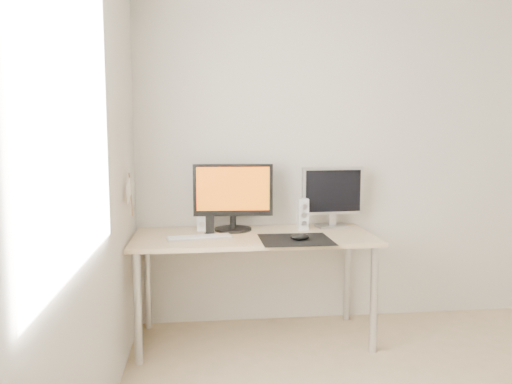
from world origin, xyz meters
TOP-DOWN VIEW (x-y plane):
  - wall_back at (0.00, 1.75)m, footprint 3.50×0.00m
  - wall_left at (-1.75, 0.00)m, footprint 0.00×3.50m
  - window_pane at (-1.74, 0.00)m, footprint 0.00×1.30m
  - mousepad at (-0.68, 1.19)m, footprint 0.45×0.40m
  - mouse at (-0.66, 1.16)m, footprint 0.12×0.07m
  - desk at (-0.93, 1.38)m, footprint 1.60×0.70m
  - main_monitor at (-1.06, 1.54)m, footprint 0.55×0.27m
  - second_monitor at (-0.34, 1.59)m, footprint 0.45×0.18m
  - speaker_left at (-1.27, 1.58)m, footprint 0.07×0.08m
  - speaker_right at (-0.57, 1.52)m, footprint 0.07×0.08m
  - keyboard at (-1.29, 1.30)m, footprint 0.43×0.19m
  - phone_dock at (-1.22, 1.38)m, footprint 0.07×0.06m
  - pennant at (-1.72, 1.24)m, footprint 0.01×0.23m

SIDE VIEW (x-z plane):
  - desk at x=-0.93m, z-range 0.29..1.02m
  - mousepad at x=-0.68m, z-range 0.73..0.73m
  - keyboard at x=-1.29m, z-range 0.73..0.75m
  - mouse at x=-0.66m, z-range 0.73..0.78m
  - phone_dock at x=-1.22m, z-range 0.70..0.84m
  - speaker_left at x=-1.27m, z-range 0.73..0.95m
  - speaker_right at x=-0.57m, z-range 0.73..0.95m
  - second_monitor at x=-0.34m, z-range 0.75..1.19m
  - main_monitor at x=-1.06m, z-range 0.75..1.22m
  - pennant at x=-1.72m, z-range 0.90..1.19m
  - wall_back at x=0.00m, z-range -0.50..3.00m
  - wall_left at x=-1.75m, z-range -0.50..3.00m
  - window_pane at x=-1.74m, z-range 0.85..2.15m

